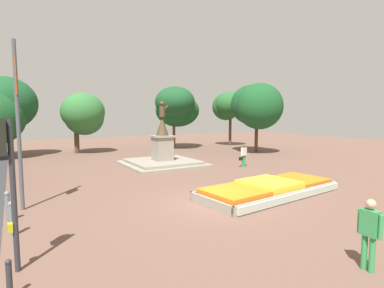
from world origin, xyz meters
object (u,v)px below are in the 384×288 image
(kerb_bollard_mid_a, at_px, (9,278))
(kerb_bollard_north, at_px, (8,206))
(statue_monument, at_px, (163,156))
(pedestrian_with_handbag, at_px, (244,154))
(traffic_light_near_crossing, at_px, (6,168))
(kerb_bollard_mid_b, at_px, (12,218))
(banner_pole, at_px, (18,122))
(flower_planter, at_px, (269,189))
(pedestrian_near_planter, at_px, (369,230))

(kerb_bollard_mid_a, distance_m, kerb_bollard_north, 4.99)
(statue_monument, bearing_deg, pedestrian_with_handbag, -37.54)
(traffic_light_near_crossing, relative_size, kerb_bollard_mid_b, 3.32)
(kerb_bollard_mid_a, bearing_deg, banner_pole, 86.39)
(banner_pole, bearing_deg, pedestrian_with_handbag, 12.56)
(kerb_bollard_mid_a, distance_m, kerb_bollard_mid_b, 3.51)
(statue_monument, xyz_separation_m, kerb_bollard_north, (-9.31, -7.58, -0.13))
(banner_pole, bearing_deg, kerb_bollard_mid_b, -97.42)
(kerb_bollard_north, bearing_deg, banner_pole, 68.22)
(flower_planter, bearing_deg, traffic_light_near_crossing, -169.52)
(traffic_light_near_crossing, xyz_separation_m, kerb_bollard_mid_a, (-0.04, -1.11, -1.99))
(kerb_bollard_north, bearing_deg, pedestrian_with_handbag, 16.60)
(pedestrian_with_handbag, distance_m, pedestrian_near_planter, 13.85)
(statue_monument, bearing_deg, kerb_bollard_north, -140.85)
(traffic_light_near_crossing, bearing_deg, kerb_bollard_mid_b, 89.85)
(banner_pole, xyz_separation_m, kerb_bollard_mid_b, (-0.34, -2.62, -2.77))
(banner_pole, distance_m, kerb_bollard_mid_b, 3.83)
(pedestrian_with_handbag, height_order, kerb_bollard_north, pedestrian_with_handbag)
(flower_planter, xyz_separation_m, kerb_bollard_mid_b, (-9.92, 0.57, 0.30))
(traffic_light_near_crossing, distance_m, banner_pole, 5.12)
(statue_monument, xyz_separation_m, banner_pole, (-8.86, -6.44, 2.64))
(kerb_bollard_mid_b, relative_size, kerb_bollard_north, 1.01)
(traffic_light_near_crossing, distance_m, pedestrian_with_handbag, 15.95)
(kerb_bollard_mid_a, height_order, kerb_bollard_mid_b, kerb_bollard_mid_b)
(pedestrian_with_handbag, bearing_deg, flower_planter, -121.52)
(kerb_bollard_mid_b, distance_m, kerb_bollard_north, 1.48)
(statue_monument, xyz_separation_m, pedestrian_with_handbag, (4.50, -3.46, 0.19))
(banner_pole, distance_m, kerb_bollard_mid_a, 6.79)
(traffic_light_near_crossing, bearing_deg, kerb_bollard_north, 91.61)
(pedestrian_with_handbag, bearing_deg, kerb_bollard_mid_a, -146.47)
(statue_monument, relative_size, banner_pole, 0.83)
(traffic_light_near_crossing, xyz_separation_m, banner_pole, (0.35, 5.03, 0.91))
(pedestrian_with_handbag, height_order, pedestrian_near_planter, pedestrian_near_planter)
(statue_monument, height_order, kerb_bollard_mid_a, statue_monument)
(statue_monument, relative_size, kerb_bollard_mid_a, 6.50)
(traffic_light_near_crossing, height_order, kerb_bollard_mid_b, traffic_light_near_crossing)
(statue_monument, height_order, kerb_bollard_mid_b, statue_monument)
(pedestrian_with_handbag, bearing_deg, banner_pole, -167.44)
(pedestrian_near_planter, bearing_deg, kerb_bollard_north, 131.59)
(flower_planter, height_order, kerb_bollard_mid_b, kerb_bollard_mid_b)
(flower_planter, bearing_deg, kerb_bollard_mid_b, 176.72)
(traffic_light_near_crossing, height_order, pedestrian_near_planter, traffic_light_near_crossing)
(pedestrian_with_handbag, relative_size, kerb_bollard_mid_a, 1.95)
(kerb_bollard_mid_b, bearing_deg, flower_planter, -3.28)
(traffic_light_near_crossing, bearing_deg, pedestrian_near_planter, -30.47)
(pedestrian_with_handbag, xyz_separation_m, kerb_bollard_north, (-13.82, -4.12, -0.32))
(kerb_bollard_north, bearing_deg, statue_monument, 39.15)
(flower_planter, distance_m, kerb_bollard_mid_a, 10.39)
(kerb_bollard_north, bearing_deg, kerb_bollard_mid_b, -85.53)
(pedestrian_with_handbag, relative_size, pedestrian_near_planter, 0.93)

